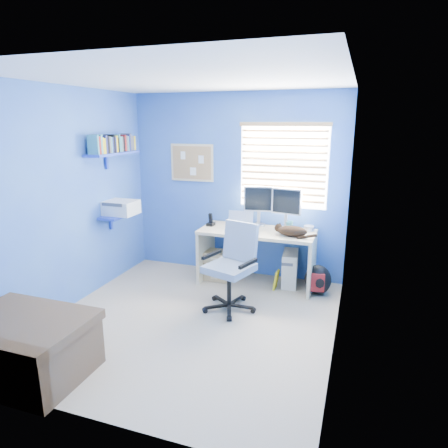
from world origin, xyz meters
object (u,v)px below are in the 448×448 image
(laptop, at_px, (239,222))
(cat, at_px, (292,231))
(office_chair, at_px, (232,278))
(tower_pc, at_px, (290,268))
(desk, at_px, (257,257))

(laptop, xyz_separation_m, cat, (0.71, -0.06, -0.04))
(cat, height_order, office_chair, office_chair)
(office_chair, bearing_deg, tower_pc, 60.46)
(cat, xyz_separation_m, tower_pc, (-0.05, 0.25, -0.58))
(cat, height_order, tower_pc, cat)
(cat, bearing_deg, office_chair, -111.27)
(desk, bearing_deg, laptop, -162.84)
(desk, distance_m, office_chair, 0.80)
(office_chair, bearing_deg, cat, 49.59)
(desk, relative_size, office_chair, 1.50)
(cat, relative_size, office_chair, 0.37)
(laptop, bearing_deg, cat, -9.87)
(desk, relative_size, laptop, 4.51)
(tower_pc, bearing_deg, office_chair, -126.19)
(desk, relative_size, tower_pc, 3.31)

